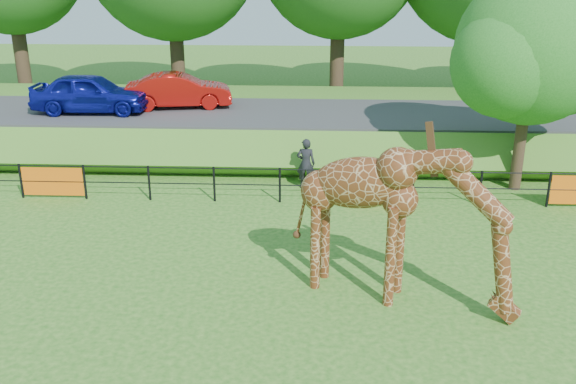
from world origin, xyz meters
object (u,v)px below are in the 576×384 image
(giraffe, at_px, (404,224))
(car_red, at_px, (179,91))
(car_blue, at_px, (90,93))
(visitor, at_px, (306,163))
(tree_east, at_px, (534,54))

(giraffe, distance_m, car_red, 14.39)
(car_blue, bearing_deg, visitor, -118.28)
(giraffe, xyz_separation_m, visitor, (-2.20, 7.13, -0.96))
(giraffe, distance_m, visitor, 7.52)
(car_blue, distance_m, visitor, 9.44)
(visitor, distance_m, tree_east, 7.67)
(car_red, xyz_separation_m, visitor, (5.13, -5.25, -1.27))
(car_red, xyz_separation_m, tree_east, (11.98, -4.98, 2.19))
(car_blue, xyz_separation_m, car_red, (3.19, 1.02, -0.08))
(visitor, bearing_deg, car_red, -41.00)
(giraffe, height_order, tree_east, tree_east)
(giraffe, relative_size, car_blue, 1.13)
(giraffe, relative_size, visitor, 3.04)
(car_red, distance_m, visitor, 7.45)
(car_red, height_order, tree_east, tree_east)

